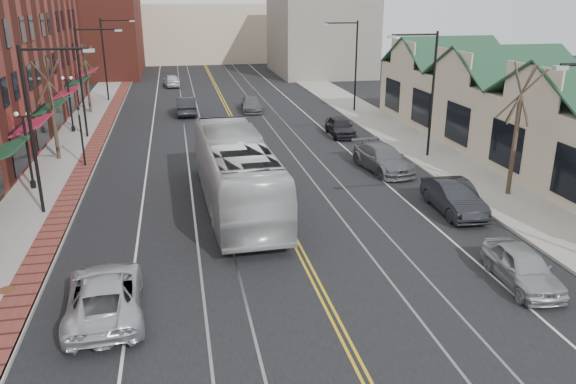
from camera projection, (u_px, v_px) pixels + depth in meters
name	position (u px, v px, depth m)	size (l,w,h in m)	color
sidewalk_left	(49.00, 188.00, 31.29)	(4.00, 120.00, 0.15)	gray
sidewalk_right	(448.00, 164.00, 35.73)	(4.00, 120.00, 0.15)	gray
building_right	(537.00, 126.00, 36.10)	(8.00, 36.00, 4.60)	beige
backdrop_left	(85.00, 21.00, 74.53)	(14.00, 18.00, 14.00)	maroon
backdrop_mid	(201.00, 32.00, 92.19)	(22.00, 14.00, 9.00)	beige
backdrop_right	(320.00, 32.00, 76.13)	(12.00, 16.00, 11.00)	slate
streetlight_l_1	(39.00, 114.00, 26.13)	(3.33, 0.25, 8.00)	black
streetlight_l_2	(86.00, 71.00, 40.93)	(3.33, 0.25, 8.00)	black
streetlight_l_3	(108.00, 51.00, 55.74)	(3.33, 0.25, 8.00)	black
streetlight_r_1	(427.00, 82.00, 35.77)	(3.33, 0.25, 8.00)	black
streetlight_r_2	(351.00, 57.00, 50.57)	(3.33, 0.25, 8.00)	black
lamppost_l_2	(28.00, 152.00, 30.44)	(0.84, 0.28, 4.27)	black
lamppost_l_3	(70.00, 105.00, 43.39)	(0.84, 0.28, 4.27)	black
tree_left_near	(52.00, 107.00, 35.61)	(1.78, 1.37, 6.48)	#382B21
tree_left_far	(87.00, 77.00, 50.50)	(1.66, 1.28, 6.02)	#382B21
tree_right_mid	(517.00, 128.00, 29.05)	(1.90, 1.46, 6.93)	#382B21
manhole_far	(7.00, 290.00, 20.31)	(0.60, 0.60, 0.02)	#592D19
traffic_signal	(81.00, 131.00, 34.50)	(0.18, 0.15, 3.80)	black
transit_bus	(236.00, 172.00, 28.19)	(3.10, 13.24, 3.69)	silver
parked_suv	(105.00, 295.00, 18.82)	(2.44, 5.29, 1.47)	silver
parked_car_a	(522.00, 267.00, 20.83)	(1.67, 4.16, 1.42)	#A1A4A8
parked_car_b	(454.00, 197.00, 27.78)	(1.67, 4.78, 1.57)	black
parked_car_c	(383.00, 158.00, 34.43)	(2.19, 5.38, 1.56)	slate
parked_car_d	(340.00, 127.00, 43.03)	(1.72, 4.27, 1.46)	black
distant_car_left	(186.00, 106.00, 50.70)	(1.69, 4.85, 1.60)	black
distant_car_right	(251.00, 104.00, 52.28)	(1.83, 4.50, 1.31)	#58595E
distant_car_far	(171.00, 80.00, 66.37)	(1.72, 4.29, 1.46)	silver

